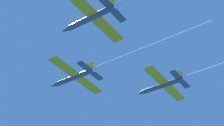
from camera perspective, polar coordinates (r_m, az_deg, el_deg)
jet_lead at (r=74.77m, az=-0.41°, el=-0.06°), size 15.76×37.70×2.61m
jet_right_wing at (r=80.12m, az=13.32°, el=-1.48°), size 15.76×37.00×2.61m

